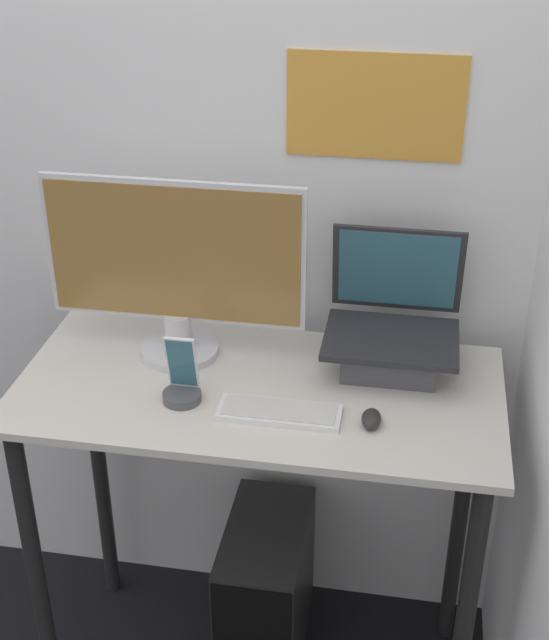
{
  "coord_description": "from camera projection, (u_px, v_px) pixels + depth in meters",
  "views": [
    {
      "loc": [
        0.34,
        -1.43,
        2.1
      ],
      "look_at": [
        0.04,
        0.28,
        1.14
      ],
      "focal_mm": 50.0,
      "sensor_mm": 36.0,
      "label": 1
    }
  ],
  "objects": [
    {
      "name": "wall_back",
      "position": [
        284.0,
        193.0,
        2.22
      ],
      "size": [
        6.0,
        0.06,
        2.6
      ],
      "color": "silver",
      "rests_on": "ground_plane"
    },
    {
      "name": "desk",
      "position": [
        259.0,
        449.0,
        2.16
      ],
      "size": [
        1.13,
        0.55,
        0.96
      ],
      "color": "beige",
      "rests_on": "ground_plane"
    },
    {
      "name": "laptop",
      "position": [
        392.0,
        336.0,
        2.11
      ],
      "size": [
        0.31,
        0.27,
        0.32
      ],
      "color": "#4C4C51",
      "rests_on": "desk"
    },
    {
      "name": "monitor",
      "position": [
        175.0,
        271.0,
        2.09
      ],
      "size": [
        0.62,
        0.19,
        0.45
      ],
      "color": "silver",
      "rests_on": "desk"
    },
    {
      "name": "keyboard",
      "position": [
        279.0,
        412.0,
        1.97
      ],
      "size": [
        0.27,
        0.09,
        0.02
      ],
      "color": "white",
      "rests_on": "desk"
    },
    {
      "name": "mouse",
      "position": [
        371.0,
        419.0,
        1.93
      ],
      "size": [
        0.04,
        0.07,
        0.03
      ],
      "color": "#262626",
      "rests_on": "desk"
    },
    {
      "name": "cell_phone",
      "position": [
        182.0,
        384.0,
        2.01
      ],
      "size": [
        0.09,
        0.09,
        0.16
      ],
      "color": "#4C4C51",
      "rests_on": "desk"
    },
    {
      "name": "computer_tower",
      "position": [
        266.0,
        591.0,
        2.5
      ],
      "size": [
        0.22,
        0.41,
        0.44
      ],
      "color": "black",
      "rests_on": "ground_plane"
    }
  ]
}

